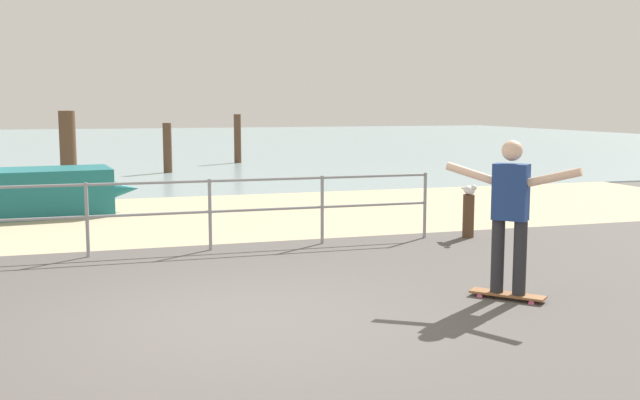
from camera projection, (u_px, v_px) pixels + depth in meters
name	position (u px, v px, depth m)	size (l,w,h in m)	color
ground_plane	(257.00, 355.00, 6.30)	(24.00, 10.00, 0.04)	#514C49
beach_strip	(165.00, 218.00, 13.88)	(24.00, 6.00, 0.04)	tan
sea_surface	(116.00, 143.00, 40.43)	(72.00, 50.00, 0.04)	#849EA3
railing_fence	(20.00, 211.00, 9.93)	(11.85, 0.05, 1.05)	gray
skateboard	(507.00, 295.00, 8.03)	(0.69, 0.72, 0.08)	brown
skateboarder	(510.00, 208.00, 7.91)	(1.05, 1.12, 1.65)	#26262B
bollard_short	(468.00, 217.00, 11.73)	(0.18, 0.18, 0.70)	#513826
seagull	(469.00, 190.00, 11.66)	(0.17, 0.49, 0.18)	white
groyne_post_2	(68.00, 150.00, 18.39)	(0.40, 0.40, 1.95)	#513826
groyne_post_3	(167.00, 148.00, 22.85)	(0.27, 0.27, 1.54)	#513826
groyne_post_4	(238.00, 139.00, 26.65)	(0.25, 0.25, 1.76)	#513826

